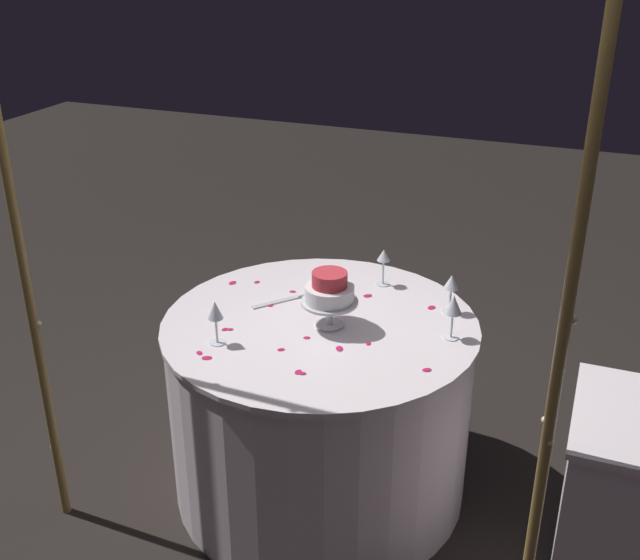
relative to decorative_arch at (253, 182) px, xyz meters
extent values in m
plane|color=black|center=(0.00, -0.54, -1.52)|extent=(12.00, 12.00, 0.00)
cylinder|color=olive|center=(-0.91, 0.00, -0.33)|extent=(0.04, 0.04, 2.38)
cylinder|color=olive|center=(0.91, 0.00, -0.33)|extent=(0.04, 0.04, 2.38)
sphere|color=#F9EAB2|center=(-0.91, -0.02, -0.14)|extent=(0.02, 0.02, 0.02)
sphere|color=#F9EAB2|center=(0.90, -0.01, -0.65)|extent=(0.02, 0.02, 0.02)
sphere|color=#F9EAB2|center=(-0.93, -0.01, -0.28)|extent=(0.02, 0.02, 0.02)
sphere|color=#F9EAB2|center=(-0.92, -0.01, -0.59)|extent=(0.02, 0.02, 0.02)
sphere|color=#F9EAB2|center=(-0.90, 0.00, -0.61)|extent=(0.02, 0.02, 0.02)
sphere|color=#F9EAB2|center=(0.93, -0.01, -1.21)|extent=(0.02, 0.02, 0.02)
sphere|color=#F9EAB2|center=(-0.92, 0.01, -0.67)|extent=(0.02, 0.02, 0.02)
cylinder|color=white|center=(0.00, -0.54, -1.14)|extent=(1.22, 1.22, 0.77)
cylinder|color=white|center=(0.00, -0.54, -0.74)|extent=(1.24, 1.24, 0.02)
cylinder|color=silver|center=(-0.04, -0.52, -0.73)|extent=(0.11, 0.11, 0.01)
cylinder|color=silver|center=(-0.04, -0.52, -0.68)|extent=(0.02, 0.02, 0.09)
cylinder|color=silver|center=(-0.04, -0.52, -0.63)|extent=(0.22, 0.22, 0.01)
cylinder|color=white|center=(-0.04, -0.52, -0.59)|extent=(0.19, 0.19, 0.06)
cylinder|color=#CC333D|center=(-0.04, -0.52, -0.53)|extent=(0.13, 0.13, 0.06)
cylinder|color=silver|center=(-0.45, -0.80, -0.73)|extent=(0.06, 0.06, 0.00)
cylinder|color=silver|center=(-0.45, -0.80, -0.68)|extent=(0.01, 0.01, 0.10)
cone|color=silver|center=(-0.45, -0.80, -0.60)|extent=(0.06, 0.06, 0.06)
cylinder|color=silver|center=(-0.13, -0.96, -0.73)|extent=(0.06, 0.06, 0.00)
cylinder|color=silver|center=(-0.13, -0.96, -0.67)|extent=(0.01, 0.01, 0.11)
cone|color=silver|center=(-0.13, -0.96, -0.59)|extent=(0.06, 0.06, 0.05)
cylinder|color=silver|center=(0.30, -0.25, -0.73)|extent=(0.06, 0.06, 0.00)
cylinder|color=silver|center=(0.30, -0.25, -0.68)|extent=(0.01, 0.01, 0.10)
cone|color=silver|center=(0.30, -0.25, -0.59)|extent=(0.06, 0.06, 0.07)
cylinder|color=silver|center=(-0.50, -0.60, -0.73)|extent=(0.06, 0.06, 0.00)
cylinder|color=silver|center=(-0.50, -0.60, -0.68)|extent=(0.01, 0.01, 0.10)
cone|color=silver|center=(-0.50, -0.60, -0.59)|extent=(0.06, 0.06, 0.07)
cube|color=silver|center=(0.23, -0.63, -0.73)|extent=(0.16, 0.18, 0.01)
cube|color=white|center=(0.14, -0.74, -0.73)|extent=(0.07, 0.08, 0.01)
ellipsoid|color=#C61951|center=(-0.47, -0.34, -0.73)|extent=(0.04, 0.04, 0.00)
ellipsoid|color=#C61951|center=(0.48, -0.73, -0.73)|extent=(0.04, 0.04, 0.00)
ellipsoid|color=#C61951|center=(0.30, -0.36, -0.73)|extent=(0.03, 0.03, 0.00)
ellipsoid|color=#C61951|center=(-0.10, -0.82, -0.73)|extent=(0.05, 0.05, 0.00)
ellipsoid|color=#C61951|center=(-0.08, -0.16, -0.73)|extent=(0.03, 0.03, 0.00)
ellipsoid|color=#C61951|center=(-0.14, -0.37, -0.73)|extent=(0.04, 0.05, 0.00)
ellipsoid|color=#C61951|center=(-0.01, -0.66, -0.73)|extent=(0.04, 0.04, 0.00)
ellipsoid|color=#C61951|center=(0.15, -0.97, -0.73)|extent=(0.04, 0.05, 0.00)
ellipsoid|color=#C61951|center=(0.05, -0.62, -0.73)|extent=(0.05, 0.05, 0.00)
ellipsoid|color=#C61951|center=(-0.38, -0.82, -0.73)|extent=(0.04, 0.05, 0.00)
ellipsoid|color=#C61951|center=(-0.23, -0.45, -0.73)|extent=(0.03, 0.03, 0.00)
ellipsoid|color=#C61951|center=(0.00, -0.65, -0.73)|extent=(0.03, 0.03, 0.00)
ellipsoid|color=#C61951|center=(0.28, -0.14, -0.73)|extent=(0.05, 0.04, 0.00)
ellipsoid|color=#C61951|center=(0.39, -0.78, -0.73)|extent=(0.03, 0.03, 0.00)
ellipsoid|color=#C61951|center=(0.32, -0.35, -0.73)|extent=(0.03, 0.03, 0.00)
ellipsoid|color=#C61951|center=(0.24, -0.60, -0.73)|extent=(0.03, 0.04, 0.00)
ellipsoid|color=#C61951|center=(0.00, -0.40, -0.73)|extent=(0.03, 0.03, 0.00)
ellipsoid|color=#C61951|center=(-0.06, -0.17, -0.73)|extent=(0.03, 0.03, 0.00)
ellipsoid|color=#C61951|center=(0.21, -0.75, -0.73)|extent=(0.03, 0.03, 0.00)
ellipsoid|color=#C61951|center=(0.32, -0.16, -0.73)|extent=(0.04, 0.04, 0.00)
ellipsoid|color=#C61951|center=(0.06, -0.29, -0.73)|extent=(0.03, 0.03, 0.00)
camera|label=1|loc=(-0.96, 1.93, 0.69)|focal=43.19mm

